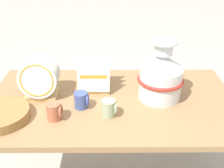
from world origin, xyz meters
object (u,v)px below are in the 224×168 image
wicker_charger_stack (1,115)px  mug_terracotta_glaze (55,111)px  mug_cobalt_glaze (82,100)px  dish_rack_square_plates (94,79)px  ceramic_vase (161,75)px  dish_rack_round_plates (39,80)px  mug_sage_glaze (109,108)px

wicker_charger_stack → mug_terracotta_glaze: (0.29, 0.00, 0.02)m
wicker_charger_stack → mug_cobalt_glaze: bearing=14.5°
dish_rack_square_plates → mug_terracotta_glaze: bearing=-121.9°
ceramic_vase → mug_terracotta_glaze: 0.65m
dish_rack_round_plates → dish_rack_square_plates: bearing=15.0°
ceramic_vase → wicker_charger_stack: 0.93m
dish_rack_square_plates → mug_terracotta_glaze: 0.37m
wicker_charger_stack → mug_terracotta_glaze: 0.29m
ceramic_vase → mug_terracotta_glaze: (-0.60, -0.22, -0.11)m
dish_rack_square_plates → mug_cobalt_glaze: bearing=-106.8°
ceramic_vase → wicker_charger_stack: size_ratio=1.21×
mug_terracotta_glaze → wicker_charger_stack: bearing=-179.9°
mug_terracotta_glaze → ceramic_vase: bearing=20.2°
ceramic_vase → dish_rack_square_plates: size_ratio=1.68×
dish_rack_square_plates → mug_sage_glaze: dish_rack_square_plates is taller
wicker_charger_stack → ceramic_vase: bearing=13.9°
dish_rack_round_plates → wicker_charger_stack: 0.30m
mug_cobalt_glaze → ceramic_vase: bearing=13.3°
wicker_charger_stack → mug_sage_glaze: bearing=2.9°
mug_cobalt_glaze → mug_terracotta_glaze: same height
ceramic_vase → mug_terracotta_glaze: bearing=-159.8°
wicker_charger_stack → mug_terracotta_glaze: mug_terracotta_glaze is taller
dish_rack_round_plates → mug_cobalt_glaze: (0.26, -0.12, -0.06)m
ceramic_vase → dish_rack_round_plates: (-0.73, 0.01, -0.04)m
ceramic_vase → mug_terracotta_glaze: size_ratio=3.86×
mug_sage_glaze → mug_terracotta_glaze: bearing=-174.3°
dish_rack_round_plates → wicker_charger_stack: dish_rack_round_plates is taller
ceramic_vase → wicker_charger_stack: ceramic_vase is taller
mug_cobalt_glaze → mug_terracotta_glaze: size_ratio=1.00×
dish_rack_square_plates → mug_sage_glaze: bearing=-71.3°
mug_sage_glaze → ceramic_vase: bearing=32.1°
dish_rack_round_plates → mug_sage_glaze: bearing=-25.5°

